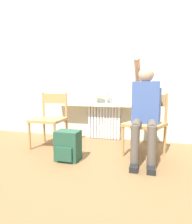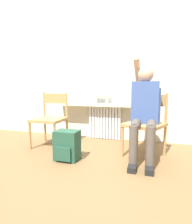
% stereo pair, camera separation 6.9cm
% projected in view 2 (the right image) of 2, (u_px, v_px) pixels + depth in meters
% --- Properties ---
extents(ground_plane, '(12.00, 12.00, 0.00)m').
position_uv_depth(ground_plane, '(81.00, 163.00, 2.26)').
color(ground_plane, brown).
extents(wall_with_window, '(7.00, 0.06, 2.70)m').
position_uv_depth(wall_with_window, '(106.00, 62.00, 3.26)').
color(wall_with_window, beige).
rests_on(wall_with_window, ground_plane).
extents(radiator, '(0.58, 0.08, 0.59)m').
position_uv_depth(radiator, '(105.00, 122.00, 3.32)').
color(radiator, white).
rests_on(radiator, ground_plane).
extents(windowsill, '(1.72, 0.22, 0.05)m').
position_uv_depth(windowsill, '(104.00, 105.00, 3.22)').
color(windowsill, beige).
rests_on(windowsill, radiator).
extents(window_glass, '(1.65, 0.01, 1.22)m').
position_uv_depth(window_glass, '(106.00, 68.00, 3.24)').
color(window_glass, white).
rests_on(window_glass, windowsill).
extents(chair_left, '(0.46, 0.46, 0.83)m').
position_uv_depth(chair_left, '(50.00, 118.00, 2.90)').
color(chair_left, '#B2844C').
rests_on(chair_left, ground_plane).
extents(chair_right, '(0.60, 0.60, 0.83)m').
position_uv_depth(chair_right, '(146.00, 123.00, 2.47)').
color(chair_right, '#B2844C').
rests_on(chair_right, ground_plane).
extents(person, '(0.36, 1.00, 1.31)m').
position_uv_depth(person, '(145.00, 108.00, 2.34)').
color(person, brown).
rests_on(person, ground_plane).
extents(cat, '(0.47, 0.12, 0.23)m').
position_uv_depth(cat, '(103.00, 95.00, 3.22)').
color(cat, silver).
rests_on(cat, windowsill).
extents(backpack, '(0.29, 0.25, 0.37)m').
position_uv_depth(backpack, '(67.00, 146.00, 2.34)').
color(backpack, '#234C38').
rests_on(backpack, ground_plane).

